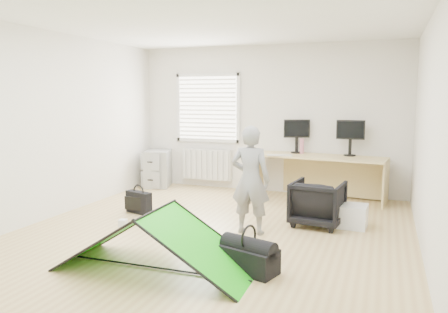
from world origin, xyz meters
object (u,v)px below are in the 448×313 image
(office_chair, at_px, (318,203))
(person, at_px, (250,180))
(desk, at_px, (317,178))
(filing_cabinet, at_px, (158,168))
(thermos, at_px, (302,146))
(kite, at_px, (157,240))
(duffel_bag, at_px, (249,260))
(storage_crate, at_px, (346,215))
(monitor_right, at_px, (350,143))
(laptop_bag, at_px, (139,202))
(monitor_left, at_px, (297,141))

(office_chair, distance_m, person, 1.08)
(desk, height_order, office_chair, desk)
(desk, height_order, filing_cabinet, desk)
(thermos, bearing_deg, kite, -100.92)
(duffel_bag, bearing_deg, storage_crate, 84.99)
(monitor_right, relative_size, kite, 0.23)
(desk, xyz_separation_m, filing_cabinet, (-3.13, 0.05, -0.02))
(kite, distance_m, laptop_bag, 2.28)
(filing_cabinet, height_order, monitor_left, monitor_left)
(filing_cabinet, height_order, duffel_bag, filing_cabinet)
(monitor_left, relative_size, monitor_right, 0.98)
(filing_cabinet, bearing_deg, duffel_bag, -67.39)
(filing_cabinet, height_order, laptop_bag, filing_cabinet)
(storage_crate, bearing_deg, duffel_bag, -111.75)
(monitor_left, bearing_deg, desk, -52.23)
(desk, height_order, kite, desk)
(laptop_bag, bearing_deg, thermos, 61.48)
(filing_cabinet, distance_m, thermos, 2.86)
(filing_cabinet, height_order, thermos, thermos)
(duffel_bag, bearing_deg, filing_cabinet, 147.04)
(desk, relative_size, duffel_bag, 3.84)
(storage_crate, bearing_deg, desk, 112.57)
(monitor_left, xyz_separation_m, thermos, (0.10, -0.04, -0.09))
(monitor_left, xyz_separation_m, person, (-0.12, -2.44, -0.28))
(person, relative_size, storage_crate, 2.57)
(office_chair, bearing_deg, kite, 65.30)
(office_chair, xyz_separation_m, duffel_bag, (-0.41, -1.88, -0.18))
(person, bearing_deg, duffel_bag, 105.27)
(person, bearing_deg, filing_cabinet, -42.03)
(desk, distance_m, person, 2.29)
(desk, distance_m, laptop_bag, 3.05)
(storage_crate, bearing_deg, thermos, 119.08)
(person, bearing_deg, storage_crate, -148.28)
(thermos, bearing_deg, office_chair, -72.50)
(filing_cabinet, xyz_separation_m, duffel_bag, (2.95, -3.48, -0.23))
(person, xyz_separation_m, kite, (-0.54, -1.50, -0.39))
(monitor_right, xyz_separation_m, laptop_bag, (-2.91, -2.04, -0.82))
(filing_cabinet, relative_size, laptop_bag, 1.60)
(person, xyz_separation_m, duffel_bag, (0.36, -1.23, -0.57))
(monitor_left, bearing_deg, thermos, -42.91)
(filing_cabinet, distance_m, person, 3.45)
(duffel_bag, bearing_deg, monitor_right, 96.06)
(person, bearing_deg, desk, -104.72)
(storage_crate, relative_size, duffel_bag, 0.94)
(person, bearing_deg, laptop_bag, -11.44)
(kite, distance_m, duffel_bag, 0.95)
(desk, bearing_deg, thermos, 154.14)
(thermos, relative_size, storage_crate, 0.49)
(laptop_bag, bearing_deg, monitor_right, 51.80)
(filing_cabinet, xyz_separation_m, kite, (2.06, -3.75, -0.05))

